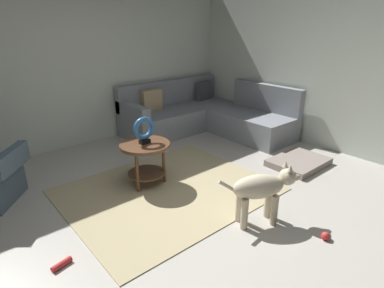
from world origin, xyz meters
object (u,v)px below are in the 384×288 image
side_table (145,153)px  torus_sculpture (144,130)px  dog_toy_rope (62,264)px  sectional_couch (205,116)px  dog_toy_ball (325,236)px  dog (262,189)px  dog_bed_mat (298,162)px

side_table → torus_sculpture: 0.29m
torus_sculpture → dog_toy_rope: 1.66m
sectional_couch → dog_toy_ball: (-1.27, -3.00, -0.25)m
dog → torus_sculpture: bearing=-135.7°
dog_bed_mat → dog_toy_ball: size_ratio=10.26×
torus_sculpture → dog: bearing=-73.2°
side_table → dog: bearing=-73.2°
sectional_couch → dog: size_ratio=2.90×
dog_toy_ball → torus_sculpture: bearing=108.5°
side_table → dog_toy_ball: 2.12m
sectional_couch → side_table: 2.19m
torus_sculpture → dog: 1.51m
sectional_couch → dog_toy_rope: (-3.24, -1.77, -0.26)m
dog → sectional_couch: bearing=175.7°
dog_bed_mat → dog: (-1.50, -0.49, 0.33)m
side_table → dog: 1.47m
sectional_couch → dog: (-1.50, -2.43, 0.09)m
sectional_couch → dog_toy_ball: size_ratio=28.86×
dog → dog_toy_rope: (-1.74, 0.66, -0.35)m
dog → dog_toy_rope: 1.89m
sectional_couch → dog_bed_mat: size_ratio=2.81×
dog_bed_mat → dog: 1.61m
dog_toy_ball → dog_toy_rope: size_ratio=0.45×
sectional_couch → dog_bed_mat: (-0.01, -1.94, -0.24)m
dog_toy_ball → side_table: bearing=108.5°
torus_sculpture → dog_toy_rope: torus_sculpture is taller
dog_bed_mat → dog: size_ratio=1.03×
sectional_couch → torus_sculpture: (-1.93, -1.02, 0.42)m
dog_toy_rope → dog_toy_ball: bearing=-32.0°
side_table → dog_bed_mat: size_ratio=0.75×
dog_bed_mat → dog_toy_ball: dog_bed_mat is taller
dog → dog_bed_mat: bearing=135.5°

